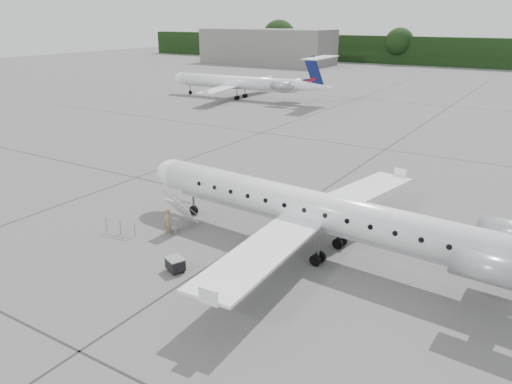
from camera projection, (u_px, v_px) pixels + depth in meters
The scene contains 8 objects.
ground at pixel (331, 274), 27.57m from camera, with size 320.00×320.00×0.00m, color #60605D.
terminal_building at pixel (267, 47), 148.88m from camera, with size 40.00×14.00×10.00m, color slate.
main_regional_jet at pixel (316, 192), 29.07m from camera, with size 29.44×21.20×7.55m, color white, non-canonical shape.
airstair at pixel (182, 211), 33.21m from camera, with size 0.85×2.27×2.37m, color white, non-canonical shape.
passenger at pixel (168, 222), 32.34m from camera, with size 0.62×0.41×1.71m, color #917A4F.
safety_railing at pixel (120, 227), 32.45m from camera, with size 2.20×0.08×1.00m, color #9A9DA2, non-canonical shape.
baggage_cart at pixel (175, 264), 27.74m from camera, with size 1.00×0.81×0.87m, color black, non-canonical shape.
bg_regional_left at pixel (236, 76), 85.66m from camera, with size 29.18×21.01×7.66m, color white, non-canonical shape.
Camera 1 is at (9.47, -22.98, 13.44)m, focal length 35.00 mm.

